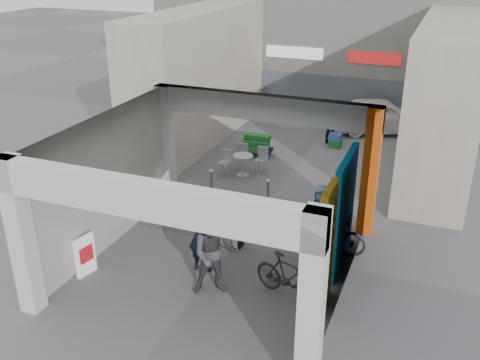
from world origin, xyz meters
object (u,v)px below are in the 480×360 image
at_px(border_collie, 237,240).
at_px(man_with_dog, 202,236).
at_px(produce_stand, 256,148).
at_px(bicycle_front, 327,232).
at_px(man_elderly, 320,214).
at_px(man_crates, 332,123).
at_px(man_back_turned, 214,253).
at_px(cafe_set, 243,163).
at_px(bicycle_rear, 289,278).
at_px(white_van, 381,115).

height_order(border_collie, man_with_dog, man_with_dog).
xyz_separation_m(produce_stand, bicycle_front, (3.97, -5.67, 0.22)).
distance_m(man_elderly, man_crates, 7.66).
distance_m(man_back_turned, man_elderly, 3.48).
bearing_deg(produce_stand, border_collie, -76.32).
height_order(produce_stand, border_collie, produce_stand).
distance_m(cafe_set, man_elderly, 5.11).
bearing_deg(man_back_turned, produce_stand, 77.33).
relative_size(produce_stand, man_with_dog, 0.64).
height_order(cafe_set, man_back_turned, man_back_turned).
xyz_separation_m(cafe_set, border_collie, (1.70, -4.76, -0.07)).
bearing_deg(man_back_turned, man_with_dog, 105.26).
distance_m(produce_stand, border_collie, 6.66).
bearing_deg(man_elderly, man_with_dog, -132.37).
distance_m(man_with_dog, man_back_turned, 0.95).
relative_size(man_back_turned, bicycle_rear, 1.13).
xyz_separation_m(man_with_dog, man_crates, (0.86, 9.89, -0.04)).
bearing_deg(produce_stand, man_with_dog, -81.54).
height_order(man_elderly, bicycle_front, man_elderly).
distance_m(produce_stand, bicycle_rear, 8.77).
relative_size(man_back_turned, man_elderly, 1.24).
bearing_deg(white_van, border_collie, 147.63).
bearing_deg(produce_stand, bicycle_front, -57.14).
distance_m(cafe_set, man_crates, 4.50).
height_order(produce_stand, man_back_turned, man_back_turned).
xyz_separation_m(cafe_set, man_with_dog, (1.31, -5.99, 0.61)).
distance_m(bicycle_rear, white_van, 12.39).
bearing_deg(man_back_turned, man_crates, 62.28).
height_order(border_collie, man_crates, man_crates).
relative_size(cafe_set, man_back_turned, 0.72).
xyz_separation_m(man_back_turned, bicycle_rear, (1.60, 0.37, -0.47)).
distance_m(man_back_turned, white_van, 12.89).
height_order(cafe_set, man_crates, man_crates).
distance_m(border_collie, white_van, 11.03).
bearing_deg(man_back_turned, man_elderly, 35.51).
xyz_separation_m(border_collie, man_crates, (0.47, 8.67, 0.63)).
height_order(cafe_set, man_with_dog, man_with_dog).
bearing_deg(border_collie, man_with_dog, -103.17).
relative_size(cafe_set, white_van, 0.34).
xyz_separation_m(man_with_dog, man_elderly, (2.26, 2.37, -0.11)).
bearing_deg(man_with_dog, man_elderly, -143.87).
bearing_deg(man_elderly, bicycle_rear, -89.41).
relative_size(cafe_set, bicycle_rear, 0.81).
bearing_deg(border_collie, bicycle_front, 23.27).
bearing_deg(border_collie, cafe_set, 113.93).
relative_size(cafe_set, produce_stand, 1.23).
relative_size(man_back_turned, white_van, 0.47).
height_order(bicycle_front, white_van, white_van).
xyz_separation_m(produce_stand, man_crates, (2.28, 2.26, 0.56)).
distance_m(cafe_set, border_collie, 5.06).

